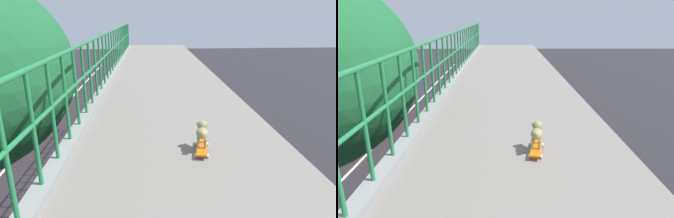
# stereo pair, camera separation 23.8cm
# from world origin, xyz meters

# --- Properties ---
(green_railing) EXTENTS (0.20, 29.32, 1.29)m
(green_railing) POSITION_xyz_m (-0.25, -0.00, 5.53)
(green_railing) COLOR gray
(green_railing) RESTS_ON overpass_deck
(city_bus) EXTENTS (2.55, 10.94, 3.41)m
(city_bus) POSITION_xyz_m (-7.97, 15.55, 1.92)
(city_bus) COLOR red
(city_bus) RESTS_ON ground
(toy_skateboard) EXTENTS (0.25, 0.55, 0.08)m
(toy_skateboard) POSITION_xyz_m (1.54, 1.39, 5.27)
(toy_skateboard) COLOR orange
(toy_skateboard) RESTS_ON overpass_deck
(small_dog) EXTENTS (0.20, 0.36, 0.31)m
(small_dog) POSITION_xyz_m (1.55, 1.45, 5.48)
(small_dog) COLOR #988A5C
(small_dog) RESTS_ON toy_skateboard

